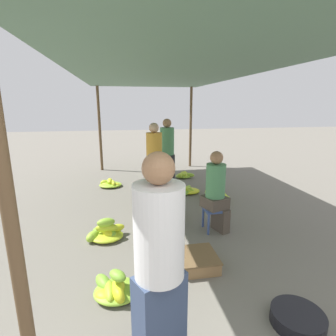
{
  "coord_description": "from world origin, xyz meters",
  "views": [
    {
      "loc": [
        -0.81,
        -1.12,
        1.96
      ],
      "look_at": [
        0.0,
        3.31,
        0.87
      ],
      "focal_mm": 28.0,
      "sensor_mm": 36.0,
      "label": 1
    }
  ],
  "objects_px": {
    "banana_pile_left_0": "(114,289)",
    "shopper_walking_mid": "(154,159)",
    "banana_pile_right_2": "(184,175)",
    "banana_pile_right_0": "(188,190)",
    "banana_pile_left_2": "(110,184)",
    "crate_mid": "(158,194)",
    "vendor_foreground": "(159,264)",
    "stool": "(214,212)",
    "banana_pile_right_1": "(215,196)",
    "vendor_seated": "(216,191)",
    "crate_far": "(163,215)",
    "banana_pile_left_1": "(106,233)",
    "shopper_walking_far": "(167,151)",
    "crate_near": "(196,260)",
    "basin_black": "(298,319)"
  },
  "relations": [
    {
      "from": "banana_pile_left_0",
      "to": "shopper_walking_mid",
      "type": "bearing_deg",
      "value": 74.83
    },
    {
      "from": "banana_pile_right_2",
      "to": "shopper_walking_mid",
      "type": "xyz_separation_m",
      "value": [
        -0.98,
        -1.29,
        0.76
      ]
    },
    {
      "from": "banana_pile_right_0",
      "to": "banana_pile_right_2",
      "type": "height_order",
      "value": "banana_pile_right_0"
    },
    {
      "from": "banana_pile_left_2",
      "to": "crate_mid",
      "type": "bearing_deg",
      "value": -44.82
    },
    {
      "from": "vendor_foreground",
      "to": "stool",
      "type": "height_order",
      "value": "vendor_foreground"
    },
    {
      "from": "vendor_foreground",
      "to": "banana_pile_right_2",
      "type": "height_order",
      "value": "vendor_foreground"
    },
    {
      "from": "banana_pile_right_1",
      "to": "vendor_seated",
      "type": "bearing_deg",
      "value": -110.37
    },
    {
      "from": "crate_far",
      "to": "shopper_walking_mid",
      "type": "height_order",
      "value": "shopper_walking_mid"
    },
    {
      "from": "banana_pile_left_1",
      "to": "shopper_walking_far",
      "type": "xyz_separation_m",
      "value": [
        1.4,
        2.61,
        0.75
      ]
    },
    {
      "from": "banana_pile_right_1",
      "to": "banana_pile_right_2",
      "type": "height_order",
      "value": "banana_pile_right_1"
    },
    {
      "from": "banana_pile_left_1",
      "to": "banana_pile_left_2",
      "type": "distance_m",
      "value": 2.62
    },
    {
      "from": "stool",
      "to": "banana_pile_right_1",
      "type": "distance_m",
      "value": 1.41
    },
    {
      "from": "vendor_foreground",
      "to": "crate_near",
      "type": "xyz_separation_m",
      "value": [
        0.63,
        1.15,
        -0.79
      ]
    },
    {
      "from": "crate_near",
      "to": "crate_mid",
      "type": "xyz_separation_m",
      "value": [
        -0.11,
        2.49,
        0.02
      ]
    },
    {
      "from": "banana_pile_right_0",
      "to": "banana_pile_right_1",
      "type": "distance_m",
      "value": 0.7
    },
    {
      "from": "banana_pile_right_1",
      "to": "crate_mid",
      "type": "height_order",
      "value": "banana_pile_right_1"
    },
    {
      "from": "banana_pile_left_2",
      "to": "crate_far",
      "type": "distance_m",
      "value": 2.31
    },
    {
      "from": "basin_black",
      "to": "crate_mid",
      "type": "relative_size",
      "value": 0.97
    },
    {
      "from": "banana_pile_right_0",
      "to": "shopper_walking_far",
      "type": "relative_size",
      "value": 0.35
    },
    {
      "from": "banana_pile_left_2",
      "to": "banana_pile_right_2",
      "type": "relative_size",
      "value": 1.04
    },
    {
      "from": "banana_pile_left_0",
      "to": "crate_far",
      "type": "distance_m",
      "value": 1.95
    },
    {
      "from": "banana_pile_right_0",
      "to": "shopper_walking_far",
      "type": "distance_m",
      "value": 1.17
    },
    {
      "from": "banana_pile_right_2",
      "to": "shopper_walking_mid",
      "type": "bearing_deg",
      "value": -127.22
    },
    {
      "from": "banana_pile_left_1",
      "to": "banana_pile_left_0",
      "type": "bearing_deg",
      "value": -83.34
    },
    {
      "from": "basin_black",
      "to": "banana_pile_right_0",
      "type": "height_order",
      "value": "banana_pile_right_0"
    },
    {
      "from": "stool",
      "to": "banana_pile_left_1",
      "type": "height_order",
      "value": "stool"
    },
    {
      "from": "banana_pile_left_1",
      "to": "shopper_walking_mid",
      "type": "height_order",
      "value": "shopper_walking_mid"
    },
    {
      "from": "banana_pile_left_0",
      "to": "crate_far",
      "type": "height_order",
      "value": "banana_pile_left_0"
    },
    {
      "from": "crate_mid",
      "to": "shopper_walking_mid",
      "type": "xyz_separation_m",
      "value": [
        -0.05,
        0.24,
        0.72
      ]
    },
    {
      "from": "banana_pile_left_0",
      "to": "banana_pile_right_1",
      "type": "height_order",
      "value": "same"
    },
    {
      "from": "vendor_seated",
      "to": "banana_pile_right_0",
      "type": "height_order",
      "value": "vendor_seated"
    },
    {
      "from": "banana_pile_right_1",
      "to": "vendor_foreground",
      "type": "bearing_deg",
      "value": -116.7
    },
    {
      "from": "shopper_walking_mid",
      "to": "banana_pile_left_0",
      "type": "bearing_deg",
      "value": -105.17
    },
    {
      "from": "shopper_walking_far",
      "to": "crate_near",
      "type": "bearing_deg",
      "value": -94.28
    },
    {
      "from": "banana_pile_right_0",
      "to": "shopper_walking_far",
      "type": "xyz_separation_m",
      "value": [
        -0.33,
        0.8,
        0.79
      ]
    },
    {
      "from": "banana_pile_left_1",
      "to": "crate_near",
      "type": "relative_size",
      "value": 1.22
    },
    {
      "from": "vendor_foreground",
      "to": "banana_pile_right_0",
      "type": "bearing_deg",
      "value": 72.48
    },
    {
      "from": "stool",
      "to": "vendor_seated",
      "type": "height_order",
      "value": "vendor_seated"
    },
    {
      "from": "vendor_seated",
      "to": "shopper_walking_far",
      "type": "relative_size",
      "value": 0.79
    },
    {
      "from": "banana_pile_right_2",
      "to": "crate_far",
      "type": "distance_m",
      "value": 2.78
    },
    {
      "from": "vendor_foreground",
      "to": "banana_pile_right_1",
      "type": "relative_size",
      "value": 2.56
    },
    {
      "from": "banana_pile_left_0",
      "to": "stool",
      "type": "bearing_deg",
      "value": 38.77
    },
    {
      "from": "vendor_foreground",
      "to": "basin_black",
      "type": "height_order",
      "value": "vendor_foreground"
    },
    {
      "from": "banana_pile_right_1",
      "to": "shopper_walking_far",
      "type": "relative_size",
      "value": 0.4
    },
    {
      "from": "banana_pile_left_2",
      "to": "crate_mid",
      "type": "xyz_separation_m",
      "value": [
        1.05,
        -1.04,
        0.04
      ]
    },
    {
      "from": "banana_pile_left_2",
      "to": "crate_near",
      "type": "bearing_deg",
      "value": -71.86
    },
    {
      "from": "banana_pile_right_0",
      "to": "crate_mid",
      "type": "distance_m",
      "value": 0.75
    },
    {
      "from": "vendor_seated",
      "to": "shopper_walking_mid",
      "type": "xyz_separation_m",
      "value": [
        -0.73,
        1.83,
        0.16
      ]
    },
    {
      "from": "banana_pile_right_2",
      "to": "crate_near",
      "type": "distance_m",
      "value": 4.1
    },
    {
      "from": "vendor_seated",
      "to": "banana_pile_right_0",
      "type": "xyz_separation_m",
      "value": [
        0.03,
        1.84,
        -0.6
      ]
    }
  ]
}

